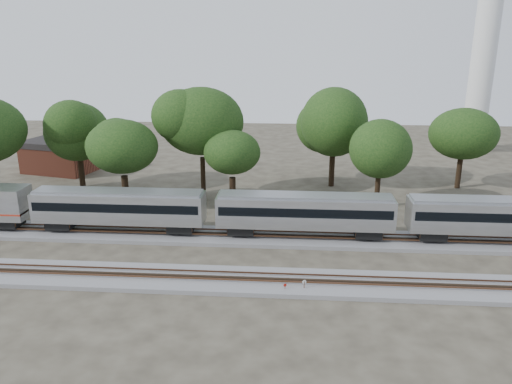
% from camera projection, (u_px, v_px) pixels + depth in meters
% --- Properties ---
extents(ground, '(160.00, 160.00, 0.00)m').
position_uv_depth(ground, '(244.00, 263.00, 47.36)').
color(ground, '#383328').
rests_on(ground, ground).
extents(track_far, '(160.00, 5.00, 0.73)m').
position_uv_depth(track_far, '(249.00, 237.00, 53.01)').
color(track_far, slate).
rests_on(track_far, ground).
extents(track_near, '(160.00, 5.00, 0.73)m').
position_uv_depth(track_near, '(240.00, 281.00, 43.50)').
color(track_near, slate).
rests_on(track_near, ground).
extents(train, '(134.19, 3.27, 4.83)m').
position_uv_depth(train, '(502.00, 215.00, 50.27)').
color(train, silver).
rests_on(train, ground).
extents(switch_stand_red, '(0.27, 0.09, 0.87)m').
position_uv_depth(switch_stand_red, '(285.00, 287.00, 41.66)').
color(switch_stand_red, '#512D19').
rests_on(switch_stand_red, ground).
extents(switch_stand_white, '(0.35, 0.15, 1.13)m').
position_uv_depth(switch_stand_white, '(304.00, 284.00, 41.74)').
color(switch_stand_white, '#512D19').
rests_on(switch_stand_white, ground).
extents(switch_lever, '(0.55, 0.40, 0.30)m').
position_uv_depth(switch_lever, '(294.00, 295.00, 41.19)').
color(switch_lever, '#512D19').
rests_on(switch_lever, ground).
extents(brick_building, '(11.81, 9.51, 5.01)m').
position_uv_depth(brick_building, '(61.00, 156.00, 79.07)').
color(brick_building, brown).
rests_on(brick_building, ground).
extents(tree_1, '(8.29, 8.29, 11.69)m').
position_uv_depth(tree_1, '(77.00, 132.00, 68.00)').
color(tree_1, black).
rests_on(tree_1, ground).
extents(tree_2, '(8.05, 8.05, 11.34)m').
position_uv_depth(tree_2, '(122.00, 147.00, 59.97)').
color(tree_2, black).
rests_on(tree_2, ground).
extents(tree_3, '(10.38, 10.38, 14.64)m').
position_uv_depth(tree_3, '(201.00, 121.00, 63.64)').
color(tree_3, black).
rests_on(tree_3, ground).
extents(tree_4, '(7.09, 7.09, 10.00)m').
position_uv_depth(tree_4, '(232.00, 152.00, 61.25)').
color(tree_4, black).
rests_on(tree_4, ground).
extents(tree_5, '(9.39, 9.39, 13.24)m').
position_uv_depth(tree_5, '(334.00, 122.00, 69.14)').
color(tree_5, black).
rests_on(tree_5, ground).
extents(tree_6, '(7.65, 7.65, 10.79)m').
position_uv_depth(tree_6, '(380.00, 149.00, 60.58)').
color(tree_6, black).
rests_on(tree_6, ground).
extents(tree_7, '(7.89, 7.89, 11.12)m').
position_uv_depth(tree_7, '(464.00, 134.00, 68.67)').
color(tree_7, black).
rests_on(tree_7, ground).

